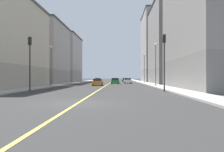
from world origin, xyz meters
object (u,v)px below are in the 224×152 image
at_px(building_left_far, 158,47).
at_px(traffic_light_right_near, 30,56).
at_px(car_green, 115,81).
at_px(car_silver, 98,80).
at_px(building_left_near, 215,19).
at_px(car_black, 125,80).
at_px(street_lamp_right_near, 51,61).
at_px(street_lamp_left_near, 156,60).
at_px(street_lamp_left_far, 144,65).
at_px(building_right_midblock, 41,54).
at_px(car_white, 128,81).
at_px(car_orange, 98,82).
at_px(building_left_mid, 174,44).
at_px(building_right_distant, 62,59).
at_px(traffic_light_left_near, 164,55).

distance_m(building_left_far, traffic_light_right_near, 56.25).
distance_m(traffic_light_right_near, car_green, 30.32).
bearing_deg(car_silver, building_left_near, -65.24).
bearing_deg(car_black, street_lamp_right_near, -106.77).
bearing_deg(building_left_far, street_lamp_left_near, -100.32).
distance_m(traffic_light_right_near, street_lamp_left_far, 33.51).
bearing_deg(building_right_midblock, car_white, 16.64).
bearing_deg(car_green, building_left_far, 57.46).
distance_m(street_lamp_right_near, street_lamp_left_far, 25.00).
relative_size(building_left_far, car_orange, 5.28).
relative_size(traffic_light_right_near, car_white, 1.44).
distance_m(building_left_far, car_white, 23.87).
bearing_deg(car_silver, building_left_mid, -45.84).
xyz_separation_m(building_right_midblock, street_lamp_right_near, (7.02, -15.38, -2.85)).
height_order(street_lamp_left_far, car_white, street_lamp_left_far).
xyz_separation_m(building_left_far, building_right_midblock, (-31.02, -24.28, -4.45)).
bearing_deg(car_black, building_left_far, -16.76).
relative_size(building_right_distant, street_lamp_right_near, 2.53).
bearing_deg(car_white, building_right_distant, 147.56).
relative_size(car_green, car_orange, 1.06).
relative_size(building_left_mid, car_orange, 4.39).
bearing_deg(building_right_distant, car_orange, -63.23).
bearing_deg(car_white, street_lamp_left_near, -79.12).
height_order(traffic_light_right_near, street_lamp_right_near, street_lamp_right_near).
relative_size(street_lamp_right_near, car_white, 1.55).
height_order(car_white, car_black, car_white).
relative_size(traffic_light_left_near, street_lamp_left_far, 0.89).
bearing_deg(street_lamp_left_far, building_right_midblock, -172.97).
xyz_separation_m(building_left_mid, car_orange, (-17.11, -11.50, -8.90)).
relative_size(building_left_near, building_right_distant, 1.27).
height_order(building_left_mid, traffic_light_left_near, building_left_mid).
distance_m(building_right_distant, car_black, 22.82).
bearing_deg(car_green, car_orange, -105.57).
bearing_deg(street_lamp_left_far, car_white, 141.95).
bearing_deg(building_left_mid, building_right_distant, 152.62).
relative_size(building_left_far, car_white, 5.40).
height_order(building_left_far, car_silver, building_left_far).
distance_m(street_lamp_left_far, car_black, 25.26).
bearing_deg(traffic_light_left_near, building_left_mid, 74.62).
height_order(traffic_light_left_near, car_black, traffic_light_left_near).
bearing_deg(car_white, building_left_near, -67.46).
bearing_deg(traffic_light_left_near, car_black, 93.19).
distance_m(traffic_light_left_near, street_lamp_left_far, 29.46).
height_order(street_lamp_left_near, car_green, street_lamp_left_near).
bearing_deg(building_right_distant, car_green, -44.17).
bearing_deg(traffic_light_right_near, car_orange, 71.56).
xyz_separation_m(street_lamp_left_near, car_silver, (-13.20, 37.81, -3.76)).
relative_size(building_left_near, street_lamp_left_far, 2.99).
distance_m(traffic_light_left_near, car_green, 29.58).
distance_m(traffic_light_right_near, street_lamp_left_near, 20.14).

